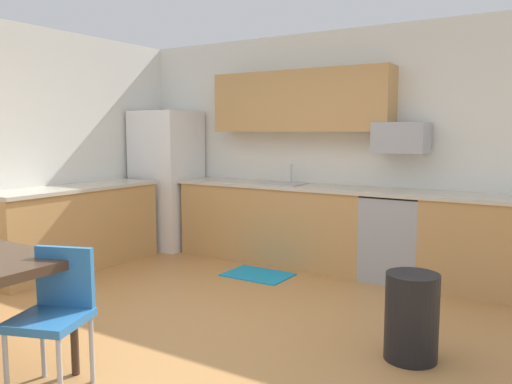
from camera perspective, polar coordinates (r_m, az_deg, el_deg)
ground_plane at (r=4.17m, az=-7.59°, el=-15.17°), size 12.00×12.00×0.00m
wall_back at (r=6.15m, az=8.24°, el=4.77°), size 5.80×0.10×2.70m
cabinet_run_back at (r=6.19m, az=1.93°, el=-3.53°), size 2.36×0.60×0.90m
cabinet_run_back_right at (r=5.42m, az=24.28°, el=-5.60°), size 1.19×0.60×0.90m
cabinet_run_left at (r=6.19m, az=-19.41°, el=-3.91°), size 0.60×2.00×0.90m
countertop_back at (r=5.86m, az=6.78°, el=0.49°), size 4.80×0.64×0.04m
countertop_left at (r=6.13m, az=-19.58°, el=0.41°), size 0.64×2.00×0.04m
upper_cabinets_back at (r=6.09m, az=4.85°, el=9.98°), size 2.20×0.34×0.70m
refrigerator at (r=7.01m, az=-9.83°, el=1.36°), size 0.76×0.70×1.82m
oven_range at (r=5.61m, az=15.16°, el=-4.80°), size 0.60×0.60×0.91m
microwave at (r=5.60m, az=15.78°, el=5.81°), size 0.54×0.36×0.32m
sink_basin at (r=6.06m, az=3.11°, el=0.35°), size 0.48×0.40×0.14m
sink_faucet at (r=6.20m, az=3.93°, el=1.97°), size 0.02×0.02×0.24m
chair_near_table at (r=3.38m, az=-21.33°, el=-11.81°), size 0.51×0.51×0.85m
trash_bin at (r=3.75m, az=16.85°, el=-13.08°), size 0.36×0.36×0.60m
floor_mat at (r=5.66m, az=0.20°, el=-9.14°), size 0.70×0.50×0.01m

